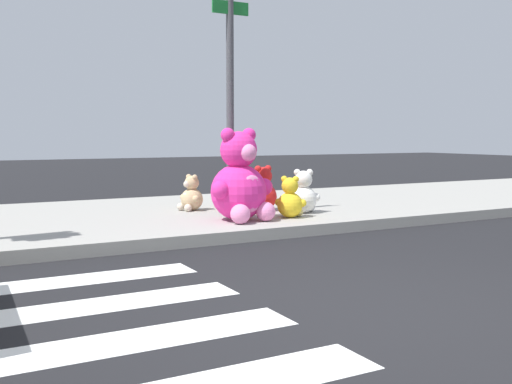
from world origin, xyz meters
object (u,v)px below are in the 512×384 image
object	(u,v)px
sign_pole	(230,97)
plush_white	(303,195)
plush_tan	(191,196)
plush_yellow	(290,201)
plush_pink_large	(240,184)
plush_red	(262,192)
plush_brown	(233,189)

from	to	relation	value
sign_pole	plush_white	xyz separation A→B (m)	(1.05, -0.33, -1.44)
plush_tan	plush_yellow	bearing A→B (deg)	-56.63
plush_pink_large	plush_white	size ratio (longest dim) A/B	1.91
sign_pole	plush_red	xyz separation A→B (m)	(0.65, 0.22, -1.42)
plush_yellow	plush_pink_large	bearing A→B (deg)	173.89
plush_red	plush_brown	xyz separation A→B (m)	(-0.22, 0.57, 0.01)
plush_white	plush_brown	distance (m)	1.28
plush_tan	plush_red	xyz separation A→B (m)	(0.97, -0.52, 0.06)
plush_red	plush_white	xyz separation A→B (m)	(0.40, -0.55, -0.02)
plush_yellow	plush_tan	xyz separation A→B (m)	(-0.93, 1.40, -0.01)
plush_pink_large	plush_brown	world-z (taller)	plush_pink_large
sign_pole	plush_pink_large	world-z (taller)	sign_pole
sign_pole	plush_yellow	bearing A→B (deg)	-47.63
plush_white	plush_yellow	bearing A→B (deg)	-142.45
plush_red	plush_tan	bearing A→B (deg)	151.86
sign_pole	plush_yellow	size ratio (longest dim) A/B	5.43
plush_pink_large	plush_yellow	world-z (taller)	plush_pink_large
sign_pole	plush_brown	xyz separation A→B (m)	(0.43, 0.79, -1.41)
sign_pole	plush_white	size ratio (longest dim) A/B	4.87
sign_pole	plush_brown	size ratio (longest dim) A/B	4.42
plush_yellow	plush_white	world-z (taller)	plush_white
plush_pink_large	plush_red	bearing A→B (deg)	45.65
sign_pole	plush_red	bearing A→B (deg)	18.78
plush_yellow	plush_brown	xyz separation A→B (m)	(-0.18, 1.46, 0.05)
plush_tan	plush_white	world-z (taller)	plush_white
plush_red	plush_white	world-z (taller)	plush_red
sign_pole	plush_pink_large	bearing A→B (deg)	-103.36
plush_tan	plush_red	size ratio (longest dim) A/B	0.80
plush_tan	plush_red	distance (m)	1.10
plush_yellow	plush_white	xyz separation A→B (m)	(0.44, 0.34, 0.03)
sign_pole	plush_red	world-z (taller)	sign_pole
plush_tan	plush_red	world-z (taller)	plush_red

